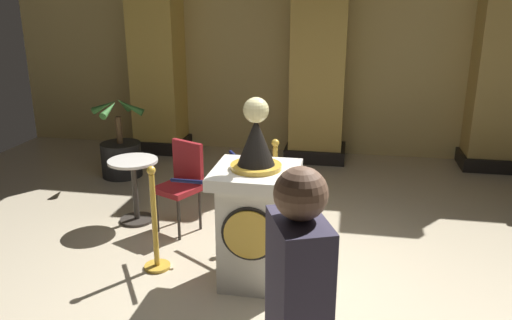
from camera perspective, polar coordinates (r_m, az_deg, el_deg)
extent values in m
plane|color=beige|center=(4.50, 2.85, -14.42)|extent=(10.08, 10.08, 0.00)
cube|color=tan|center=(8.10, 7.34, 13.27)|extent=(10.08, 0.16, 3.57)
cube|color=silver|center=(4.42, 0.00, -8.04)|extent=(0.57, 0.57, 0.94)
cube|color=silver|center=(4.22, 0.00, -1.64)|extent=(0.71, 0.71, 0.10)
cylinder|color=gold|center=(4.10, -0.78, -8.40)|extent=(0.42, 0.03, 0.42)
cylinder|color=black|center=(4.11, -0.75, -8.34)|extent=(0.47, 0.01, 0.47)
cylinder|color=gold|center=(4.19, 0.00, -0.74)|extent=(0.43, 0.43, 0.04)
cone|color=black|center=(4.13, 0.00, 2.10)|extent=(0.31, 0.31, 0.39)
cylinder|color=gold|center=(4.09, 0.00, 4.56)|extent=(0.03, 0.03, 0.05)
sphere|color=beige|center=(4.07, 0.00, 5.63)|extent=(0.21, 0.21, 0.21)
cylinder|color=gold|center=(5.47, 2.06, -8.04)|extent=(0.24, 0.24, 0.03)
cylinder|color=gold|center=(5.29, 2.12, -3.50)|extent=(0.05, 0.05, 0.96)
sphere|color=gold|center=(5.12, 2.18, 1.93)|extent=(0.08, 0.08, 0.08)
cylinder|color=gold|center=(4.90, -11.01, -11.63)|extent=(0.24, 0.24, 0.03)
cylinder|color=gold|center=(4.70, -11.32, -6.91)|extent=(0.05, 0.05, 0.92)
sphere|color=gold|center=(4.52, -11.70, -1.15)|extent=(0.08, 0.08, 0.08)
cylinder|color=#141947|center=(5.01, -0.95, -0.94)|extent=(0.50, 0.51, 0.21)
cylinder|color=#141947|center=(4.70, -7.82, -2.37)|extent=(0.50, 0.51, 0.21)
sphere|color=#141947|center=(4.88, -4.25, -2.63)|extent=(0.04, 0.04, 0.04)
cube|color=black|center=(8.61, -10.36, 1.96)|extent=(0.84, 0.84, 0.20)
cube|color=gold|center=(8.32, -10.98, 12.72)|extent=(0.73, 0.73, 3.43)
cube|color=black|center=(8.31, 24.42, 0.07)|extent=(0.79, 0.79, 0.20)
cube|color=tan|center=(8.02, 25.89, 11.13)|extent=(0.68, 0.68, 3.43)
cube|color=black|center=(8.07, 6.72, 1.08)|extent=(0.91, 0.91, 0.20)
cube|color=gold|center=(7.77, 7.16, 12.56)|extent=(0.79, 0.79, 3.43)
cylinder|color=black|center=(7.35, -14.86, 0.06)|extent=(0.55, 0.55, 0.48)
cylinder|color=brown|center=(7.24, -15.12, 3.27)|extent=(0.08, 0.08, 0.37)
cone|color=#387533|center=(7.10, -13.94, 5.82)|extent=(0.38, 0.14, 0.25)
cone|color=#387533|center=(7.33, -14.67, 6.11)|extent=(0.11, 0.37, 0.28)
cone|color=#387533|center=(7.25, -16.65, 5.82)|extent=(0.38, 0.10, 0.24)
cone|color=#387533|center=(7.02, -16.16, 5.50)|extent=(0.14, 0.38, 0.23)
cube|color=#383347|center=(2.31, 4.76, -13.92)|extent=(0.34, 0.42, 0.64)
sphere|color=brown|center=(2.12, 5.05, -3.79)|extent=(0.23, 0.23, 0.23)
cylinder|color=#332D28|center=(5.91, -13.19, -6.51)|extent=(0.38, 0.38, 0.03)
cylinder|color=#332D28|center=(5.78, -13.42, -3.45)|extent=(0.06, 0.06, 0.71)
cylinder|color=silver|center=(5.66, -13.67, -0.12)|extent=(0.54, 0.54, 0.03)
cylinder|color=black|center=(5.51, -11.04, -5.79)|extent=(0.03, 0.03, 0.45)
cylinder|color=black|center=(5.29, -8.67, -6.65)|extent=(0.03, 0.03, 0.45)
cylinder|color=black|center=(5.71, -8.68, -4.80)|extent=(0.03, 0.03, 0.45)
cylinder|color=black|center=(5.50, -6.31, -5.58)|extent=(0.03, 0.03, 0.45)
cube|color=maroon|center=(5.41, -8.80, -3.21)|extent=(0.53, 0.53, 0.06)
cube|color=maroon|center=(5.44, -7.66, -0.19)|extent=(0.38, 0.22, 0.45)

